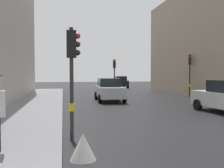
{
  "coord_description": "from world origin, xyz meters",
  "views": [
    {
      "loc": [
        -5.78,
        -7.92,
        2.09
      ],
      "look_at": [
        -2.05,
        11.28,
        1.32
      ],
      "focal_mm": 40.56,
      "sensor_mm": 36.0,
      "label": 1
    }
  ],
  "objects": [
    {
      "name": "car_dark_suv",
      "position": [
        2.83,
        29.91,
        0.88
      ],
      "size": [
        2.04,
        4.21,
        1.76
      ],
      "color": "black",
      "rests_on": "ground"
    },
    {
      "name": "traffic_light_far_median",
      "position": [
        -0.46,
        18.15,
        2.53
      ],
      "size": [
        0.25,
        0.43,
        3.66
      ],
      "color": "#2D2D2D",
      "rests_on": "ground"
    },
    {
      "name": "warning_sign_triangle",
      "position": [
        -5.31,
        -1.83,
        0.33
      ],
      "size": [
        0.64,
        0.64,
        0.65
      ],
      "primitive_type": "cone",
      "color": "silver",
      "rests_on": "ground"
    },
    {
      "name": "sidewalk_kerb",
      "position": [
        -7.46,
        6.0,
        0.08
      ],
      "size": [
        3.29,
        40.0,
        0.16
      ],
      "primitive_type": "cube",
      "color": "gray",
      "rests_on": "ground"
    },
    {
      "name": "traffic_light_mid_street",
      "position": [
        5.5,
        13.21,
        2.68
      ],
      "size": [
        0.34,
        0.45,
        3.89
      ],
      "color": "#2D2D2D",
      "rests_on": "ground"
    },
    {
      "name": "car_silver_hatchback",
      "position": [
        -2.25,
        11.33,
        0.88
      ],
      "size": [
        2.11,
        4.25,
        1.76
      ],
      "color": "#BCBCC1",
      "rests_on": "ground"
    },
    {
      "name": "traffic_light_near_left",
      "position": [
        -5.49,
        0.06,
        2.44
      ],
      "size": [
        0.43,
        0.24,
        3.54
      ],
      "color": "#2D2D2D",
      "rests_on": "ground"
    }
  ]
}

